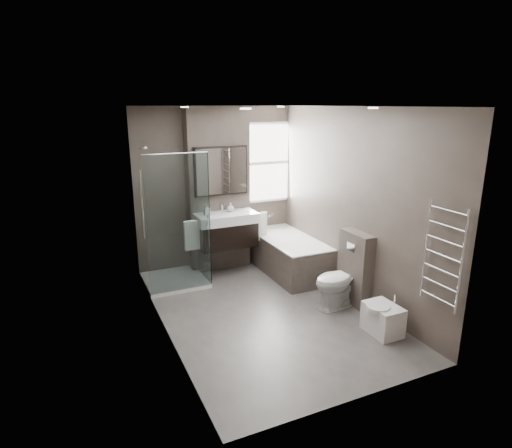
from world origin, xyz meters
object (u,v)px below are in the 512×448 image
bathtub (288,253)px  toilet (340,280)px  bidet (382,319)px  vanity (226,229)px

bathtub → toilet: 1.36m
bathtub → bidet: (0.09, -2.16, -0.13)m
vanity → toilet: bearing=-60.0°
bathtub → vanity: bearing=160.6°
toilet → bidet: 0.82m
toilet → bidet: (0.04, -0.80, -0.19)m
bathtub → toilet: toilet is taller
bidet → vanity: bearing=112.2°
bathtub → bidet: bearing=-87.6°
vanity → bathtub: 1.07m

